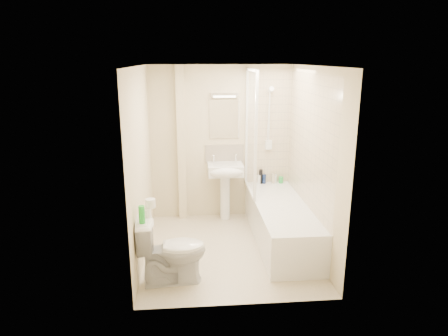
{
  "coord_description": "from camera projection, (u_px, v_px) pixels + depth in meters",
  "views": [
    {
      "loc": [
        -0.48,
        -4.86,
        2.49
      ],
      "look_at": [
        -0.04,
        0.2,
        1.09
      ],
      "focal_mm": 32.0,
      "sensor_mm": 36.0,
      "label": 1
    }
  ],
  "objects": [
    {
      "name": "shower_screen",
      "position": [
        251.0,
        132.0,
        5.79
      ],
      "size": [
        0.04,
        0.92,
        1.8
      ],
      "color": "white",
      "rests_on": "bathtub"
    },
    {
      "name": "pipe_boxing",
      "position": [
        181.0,
        145.0,
        6.15
      ],
      "size": [
        0.12,
        0.12,
        2.4
      ],
      "primitive_type": "cube",
      "color": "beige",
      "rests_on": "ground"
    },
    {
      "name": "bottle_green",
      "position": [
        281.0,
        180.0,
        6.41
      ],
      "size": [
        0.07,
        0.07,
        0.1
      ],
      "primitive_type": "cylinder",
      "color": "green",
      "rests_on": "bathtub"
    },
    {
      "name": "bottle_blue",
      "position": [
        264.0,
        179.0,
        6.38
      ],
      "size": [
        0.06,
        0.06,
        0.15
      ],
      "primitive_type": "cylinder",
      "color": "navy",
      "rests_on": "bathtub"
    },
    {
      "name": "bottle_black_b",
      "position": [
        261.0,
        177.0,
        6.36
      ],
      "size": [
        0.06,
        0.06,
        0.23
      ],
      "primitive_type": "cylinder",
      "color": "black",
      "rests_on": "bathtub"
    },
    {
      "name": "wall_right",
      "position": [
        314.0,
        162.0,
        5.15
      ],
      "size": [
        0.02,
        2.5,
        2.4
      ],
      "primitive_type": "cube",
      "color": "beige",
      "rests_on": "ground"
    },
    {
      "name": "strip_light",
      "position": [
        224.0,
        95.0,
        6.03
      ],
      "size": [
        0.42,
        0.07,
        0.07
      ],
      "primitive_type": "cube",
      "color": "silver",
      "rests_on": "wall_back"
    },
    {
      "name": "shower_fixture",
      "position": [
        269.0,
        121.0,
        6.17
      ],
      "size": [
        0.1,
        0.16,
        0.99
      ],
      "color": "white",
      "rests_on": "wall_back"
    },
    {
      "name": "toilet_roll_upper",
      "position": [
        150.0,
        203.0,
        4.46
      ],
      "size": [
        0.11,
        0.11,
        0.1
      ],
      "primitive_type": "cylinder",
      "color": "white",
      "rests_on": "toilet_roll_lower"
    },
    {
      "name": "splashback",
      "position": [
        224.0,
        154.0,
        6.29
      ],
      "size": [
        0.6,
        0.02,
        0.3
      ],
      "primitive_type": "cube",
      "color": "beige",
      "rests_on": "wall_back"
    },
    {
      "name": "bottle_cream",
      "position": [
        273.0,
        178.0,
        6.39
      ],
      "size": [
        0.05,
        0.05,
        0.16
      ],
      "primitive_type": "cylinder",
      "color": "beige",
      "rests_on": "bathtub"
    },
    {
      "name": "ceiling",
      "position": [
        229.0,
        66.0,
        4.73
      ],
      "size": [
        2.2,
        2.5,
        0.02
      ],
      "primitive_type": "cube",
      "color": "white",
      "rests_on": "wall_back"
    },
    {
      "name": "wall_left",
      "position": [
        141.0,
        165.0,
        4.96
      ],
      "size": [
        0.02,
        2.5,
        2.4
      ],
      "primitive_type": "cube",
      "color": "beige",
      "rests_on": "ground"
    },
    {
      "name": "tile_back",
      "position": [
        269.0,
        128.0,
        6.25
      ],
      "size": [
        0.7,
        0.01,
        1.75
      ],
      "primitive_type": "cube",
      "color": "beige",
      "rests_on": "wall_back"
    },
    {
      "name": "bottle_white_a",
      "position": [
        259.0,
        179.0,
        6.37
      ],
      "size": [
        0.06,
        0.06,
        0.14
      ],
      "primitive_type": "cylinder",
      "color": "white",
      "rests_on": "bathtub"
    },
    {
      "name": "toilet_roll_lower",
      "position": [
        147.0,
        213.0,
        4.44
      ],
      "size": [
        0.1,
        0.1,
        0.09
      ],
      "primitive_type": "cylinder",
      "color": "white",
      "rests_on": "toilet"
    },
    {
      "name": "floor",
      "position": [
        229.0,
        249.0,
        5.37
      ],
      "size": [
        2.5,
        2.5,
        0.0
      ],
      "primitive_type": "plane",
      "color": "beige",
      "rests_on": "ground"
    },
    {
      "name": "bottle_white_b",
      "position": [
        275.0,
        179.0,
        6.39
      ],
      "size": [
        0.05,
        0.05,
        0.14
      ],
      "primitive_type": "cylinder",
      "color": "silver",
      "rests_on": "bathtub"
    },
    {
      "name": "toilet",
      "position": [
        172.0,
        250.0,
        4.52
      ],
      "size": [
        0.56,
        0.84,
        0.78
      ],
      "primitive_type": "imported",
      "rotation": [
        0.0,
        0.0,
        1.65
      ],
      "color": "white",
      "rests_on": "ground"
    },
    {
      "name": "tile_right",
      "position": [
        309.0,
        141.0,
        5.28
      ],
      "size": [
        0.01,
        2.1,
        1.75
      ],
      "primitive_type": "cube",
      "color": "beige",
      "rests_on": "wall_right"
    },
    {
      "name": "green_bottle",
      "position": [
        142.0,
        215.0,
        4.25
      ],
      "size": [
        0.07,
        0.07,
        0.19
      ],
      "primitive_type": "cylinder",
      "color": "green",
      "rests_on": "toilet"
    },
    {
      "name": "wall_back",
      "position": [
        221.0,
        143.0,
        6.25
      ],
      "size": [
        2.2,
        0.02,
        2.4
      ],
      "primitive_type": "cube",
      "color": "beige",
      "rests_on": "ground"
    },
    {
      "name": "pedestal_sink",
      "position": [
        225.0,
        176.0,
        6.16
      ],
      "size": [
        0.54,
        0.49,
        1.04
      ],
      "color": "white",
      "rests_on": "ground"
    },
    {
      "name": "mirror",
      "position": [
        224.0,
        119.0,
        6.15
      ],
      "size": [
        0.46,
        0.01,
        0.6
      ],
      "primitive_type": "cube",
      "color": "white",
      "rests_on": "wall_back"
    },
    {
      "name": "bathtub",
      "position": [
        281.0,
        222.0,
        5.55
      ],
      "size": [
        0.7,
        2.1,
        0.55
      ],
      "color": "white",
      "rests_on": "ground"
    }
  ]
}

